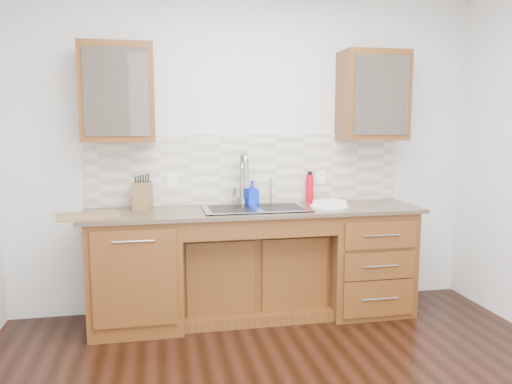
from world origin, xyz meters
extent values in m
cube|color=silver|center=(0.00, 1.80, 1.35)|extent=(4.00, 0.10, 2.70)
cube|color=#593014|center=(-0.95, 1.44, 0.44)|extent=(0.70, 0.62, 0.88)
cube|color=#593014|center=(0.00, 1.53, 0.35)|extent=(1.20, 0.44, 0.70)
cube|color=#593014|center=(0.95, 1.44, 0.44)|extent=(0.70, 0.62, 0.88)
cube|color=#84705B|center=(0.00, 1.43, 0.90)|extent=(2.70, 0.65, 0.03)
cube|color=beige|center=(0.00, 1.74, 1.21)|extent=(2.70, 0.02, 0.59)
cube|color=#9E9EA5|center=(0.00, 1.41, 0.83)|extent=(0.84, 0.46, 0.19)
cylinder|color=#999993|center=(-0.07, 1.64, 1.11)|extent=(0.04, 0.04, 0.40)
cylinder|color=#999993|center=(0.18, 1.65, 1.03)|extent=(0.02, 0.02, 0.24)
cube|color=#593014|center=(-1.05, 1.58, 1.83)|extent=(0.55, 0.34, 0.75)
cube|color=#593014|center=(1.05, 1.58, 1.83)|extent=(0.55, 0.34, 0.75)
cube|color=white|center=(-0.65, 1.73, 1.12)|extent=(0.08, 0.01, 0.12)
cube|color=white|center=(0.65, 1.73, 1.12)|extent=(0.08, 0.01, 0.12)
imported|color=#0A2BC9|center=(0.01, 1.62, 1.01)|extent=(0.11, 0.11, 0.20)
cylinder|color=red|center=(0.53, 1.66, 1.03)|extent=(0.08, 0.08, 0.24)
cylinder|color=white|center=(0.60, 1.36, 0.92)|extent=(0.40, 0.40, 0.02)
cube|color=white|center=(0.62, 1.41, 0.94)|extent=(0.27, 0.23, 0.04)
cube|color=brown|center=(-0.89, 1.60, 1.02)|extent=(0.16, 0.22, 0.22)
cube|color=brown|center=(-1.28, 1.30, 0.92)|extent=(0.49, 0.39, 0.02)
imported|color=white|center=(-1.16, 1.58, 1.77)|extent=(0.14, 0.14, 0.10)
imported|color=white|center=(-0.95, 1.58, 1.77)|extent=(0.10, 0.10, 0.08)
imported|color=white|center=(0.92, 1.58, 1.77)|extent=(0.15, 0.15, 0.09)
imported|color=white|center=(1.13, 1.58, 1.77)|extent=(0.11, 0.11, 0.09)
camera|label=1|loc=(-0.77, -2.46, 1.59)|focal=35.00mm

